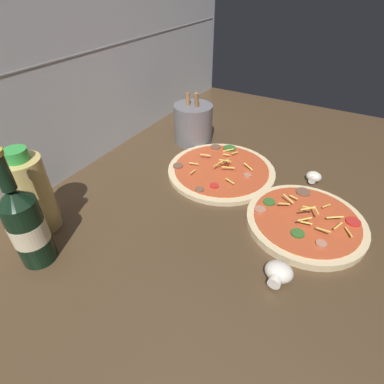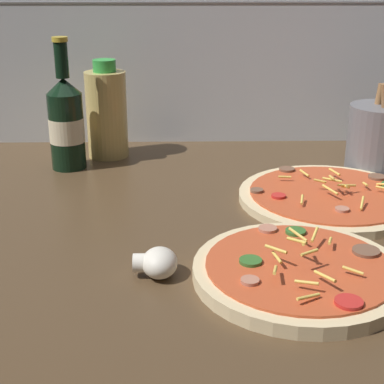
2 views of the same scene
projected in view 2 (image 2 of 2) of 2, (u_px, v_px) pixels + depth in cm
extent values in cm
cube|color=#4C3823|center=(212.00, 242.00, 80.14)|extent=(160.00, 90.00, 2.50)
cube|color=silver|center=(201.00, 2.00, 112.27)|extent=(160.00, 1.00, 60.00)
cube|color=gray|center=(201.00, 2.00, 111.76)|extent=(156.80, 0.16, 0.30)
cylinder|color=beige|center=(299.00, 273.00, 67.93)|extent=(24.66, 24.66, 1.63)
cylinder|color=#C14C28|center=(299.00, 265.00, 67.58)|extent=(21.70, 21.70, 0.30)
cylinder|color=brown|center=(366.00, 251.00, 70.13)|extent=(3.26, 3.26, 0.40)
cylinder|color=#336628|center=(251.00, 261.00, 67.80)|extent=(2.65, 2.65, 0.40)
cylinder|color=red|center=(349.00, 302.00, 59.49)|extent=(2.91, 2.91, 0.40)
cylinder|color=#B7755B|center=(250.00, 281.00, 63.53)|extent=(2.05, 2.05, 0.40)
cylinder|color=#336628|center=(296.00, 231.00, 75.34)|extent=(2.62, 2.62, 0.40)
cylinder|color=#B7755B|center=(268.00, 229.00, 76.10)|extent=(2.43, 2.43, 0.40)
cylinder|color=#EFCC56|center=(298.00, 234.00, 71.87)|extent=(2.16, 2.34, 1.13)
cylinder|color=#EFCC56|center=(277.00, 257.00, 66.87)|extent=(0.92, 2.47, 0.48)
cylinder|color=#EFCC56|center=(353.00, 270.00, 64.68)|extent=(2.25, 1.46, 0.65)
cylinder|color=#EFCC56|center=(308.00, 297.00, 59.74)|extent=(2.75, 1.77, 0.70)
cylinder|color=#EFCC56|center=(330.00, 241.00, 70.96)|extent=(1.03, 2.05, 0.55)
cylinder|color=#EFCC56|center=(275.00, 270.00, 63.49)|extent=(0.98, 2.80, 0.95)
cylinder|color=#EFCC56|center=(297.00, 241.00, 66.73)|extent=(1.96, 2.75, 0.93)
cylinder|color=#EFCC56|center=(276.00, 249.00, 66.97)|extent=(2.35, 2.51, 0.56)
cylinder|color=#EFCC56|center=(309.00, 252.00, 65.49)|extent=(2.25, 1.52, 0.38)
cylinder|color=#EFCC56|center=(315.00, 235.00, 71.50)|extent=(1.52, 2.81, 0.96)
cylinder|color=#EFCC56|center=(307.00, 282.00, 61.55)|extent=(2.49, 1.39, 0.61)
cylinder|color=#EFCC56|center=(303.00, 243.00, 66.80)|extent=(0.86, 2.41, 1.06)
cylinder|color=#EFCC56|center=(325.00, 276.00, 62.42)|extent=(1.81, 3.17, 0.80)
cylinder|color=beige|center=(330.00, 198.00, 90.54)|extent=(28.08, 28.08, 1.20)
cylinder|color=#C14C28|center=(330.00, 193.00, 90.27)|extent=(24.71, 24.71, 0.30)
cylinder|color=red|center=(279.00, 196.00, 88.16)|extent=(2.18, 2.18, 0.40)
cylinder|color=brown|center=(287.00, 169.00, 99.72)|extent=(2.63, 2.63, 0.40)
cylinder|color=brown|center=(257.00, 190.00, 90.31)|extent=(2.02, 2.02, 0.40)
cylinder|color=#B7755B|center=(342.00, 209.00, 83.30)|extent=(2.01, 2.01, 0.40)
cylinder|color=brown|center=(377.00, 177.00, 96.09)|extent=(2.90, 2.90, 0.40)
cylinder|color=#EFCC56|center=(345.00, 186.00, 89.06)|extent=(0.45, 2.27, 0.85)
cylinder|color=#EFCC56|center=(362.00, 203.00, 84.13)|extent=(1.46, 3.07, 1.09)
cylinder|color=#EFCC56|center=(330.00, 190.00, 87.76)|extent=(1.91, 3.13, 0.67)
cylinder|color=#EFCC56|center=(382.00, 188.00, 89.66)|extent=(1.91, 1.27, 0.42)
cylinder|color=#EFCC56|center=(332.00, 180.00, 89.17)|extent=(2.88, 1.44, 0.56)
cylinder|color=#EFCC56|center=(304.00, 173.00, 96.25)|extent=(1.30, 2.37, 0.65)
cylinder|color=#EFCC56|center=(365.00, 184.00, 91.12)|extent=(0.43, 1.86, 0.60)
cylinder|color=#EFCC56|center=(345.00, 187.00, 89.19)|extent=(1.71, 1.44, 0.98)
cylinder|color=#EFCC56|center=(285.00, 177.00, 94.61)|extent=(2.04, 0.51, 0.40)
cylinder|color=#EFCC56|center=(320.00, 181.00, 90.42)|extent=(2.00, 0.65, 0.72)
cylinder|color=#EFCC56|center=(332.00, 178.00, 88.55)|extent=(0.49, 3.03, 0.89)
cylinder|color=#EFCC56|center=(302.00, 200.00, 85.36)|extent=(0.94, 2.59, 0.71)
cylinder|color=#EFCC56|center=(384.00, 184.00, 92.02)|extent=(1.48, 2.92, 1.29)
cylinder|color=#EFCC56|center=(347.00, 185.00, 88.89)|extent=(3.20, 1.62, 0.92)
cylinder|color=#EFCC56|center=(335.00, 172.00, 95.27)|extent=(1.38, 2.73, 0.51)
cylinder|color=black|center=(67.00, 131.00, 103.61)|extent=(6.12, 6.12, 13.40)
cone|color=black|center=(63.00, 86.00, 100.72)|extent=(6.12, 6.12, 2.72)
cylinder|color=black|center=(61.00, 60.00, 99.15)|extent=(2.33, 2.33, 6.03)
cylinder|color=gold|center=(60.00, 39.00, 97.92)|extent=(2.68, 2.68, 0.80)
cylinder|color=beige|center=(67.00, 130.00, 103.52)|extent=(6.18, 6.18, 4.29)
cylinder|color=#D6B766|center=(107.00, 115.00, 109.70)|extent=(7.60, 7.60, 15.99)
cylinder|color=green|center=(104.00, 66.00, 106.44)|extent=(4.18, 4.18, 2.18)
cylinder|color=white|center=(143.00, 263.00, 68.21)|extent=(2.23, 2.23, 2.23)
ellipsoid|color=silver|center=(160.00, 263.00, 68.24)|extent=(4.20, 4.95, 3.46)
cylinder|color=slate|center=(380.00, 138.00, 103.32)|extent=(11.53, 11.53, 11.44)
cylinder|color=olive|center=(376.00, 113.00, 103.03)|extent=(2.90, 2.48, 10.53)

